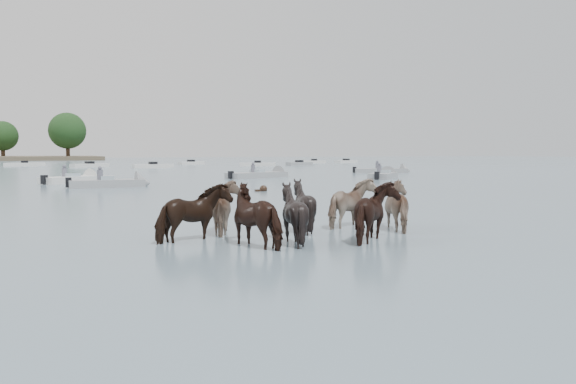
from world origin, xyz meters
name	(u,v)px	position (x,y,z in m)	size (l,w,h in m)	color
ground	(339,230)	(0.00, 0.00, 0.00)	(400.00, 400.00, 0.00)	slate
pony_herd	(303,212)	(-1.39, -0.50, 0.62)	(7.89, 4.86, 1.68)	black
swimming_pony	(263,189)	(4.03, 15.52, 0.10)	(0.72, 0.44, 0.44)	black
motorboat_a	(79,179)	(-4.62, 29.16, 0.23)	(4.79, 4.00, 1.92)	silver
motorboat_b	(119,183)	(-2.74, 22.92, 0.23)	(5.14, 1.69, 1.92)	gray
motorboat_c	(264,175)	(10.56, 31.05, 0.22)	(6.64, 4.04, 1.92)	gray
motorboat_d	(385,175)	(19.22, 25.50, 0.23)	(4.50, 4.28, 1.92)	gray
motorboat_e	(388,171)	(26.32, 35.26, 0.22)	(6.16, 3.51, 1.92)	gray
distant_flotilla	(88,165)	(0.00, 72.73, 0.26)	(101.54, 26.15, 0.93)	silver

